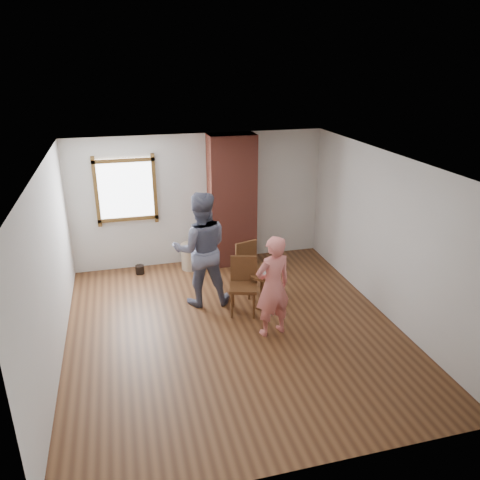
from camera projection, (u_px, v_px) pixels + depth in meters
name	position (u px, v px, depth m)	size (l,w,h in m)	color
ground	(233.00, 329.00, 7.25)	(5.50, 5.50, 0.00)	brown
room_shell	(220.00, 207.00, 7.12)	(5.04, 5.52, 2.62)	silver
brick_chimney	(232.00, 201.00, 9.17)	(0.90, 0.50, 2.60)	#9A4536
stoneware_crock	(191.00, 256.00, 9.26)	(0.40, 0.40, 0.52)	tan
dark_pot	(140.00, 270.00, 9.08)	(0.17, 0.17, 0.17)	black
dining_chair_left	(243.00, 282.00, 7.60)	(0.54, 0.54, 0.93)	brown
dining_chair_right	(250.00, 265.00, 8.24)	(0.54, 0.54, 0.92)	brown
side_table	(262.00, 285.00, 7.77)	(0.40, 0.40, 0.60)	brown
cake_plate	(262.00, 274.00, 7.69)	(0.18, 0.18, 0.01)	white
cake_slice	(263.00, 272.00, 7.68)	(0.08, 0.07, 0.06)	white
man	(201.00, 249.00, 7.71)	(0.95, 0.74, 1.95)	black
person_pink	(273.00, 286.00, 6.87)	(0.58, 0.38, 1.58)	#EA7A75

